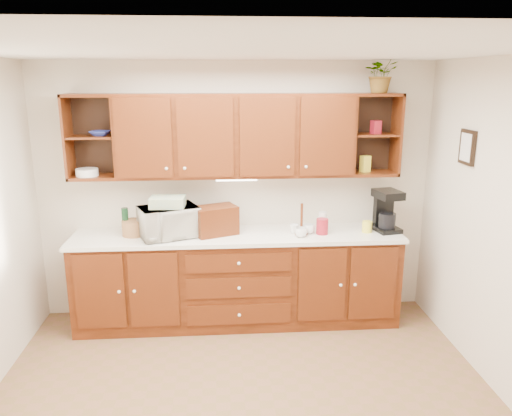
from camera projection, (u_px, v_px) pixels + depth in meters
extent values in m
plane|color=brown|center=(246.00, 410.00, 3.77)|extent=(4.00, 4.00, 0.00)
plane|color=white|center=(243.00, 50.00, 3.11)|extent=(4.00, 4.00, 0.00)
plane|color=beige|center=(236.00, 191.00, 5.13)|extent=(4.00, 0.00, 4.00)
cube|color=#341405|center=(238.00, 280.00, 5.05)|extent=(3.20, 0.60, 0.90)
cube|color=white|center=(237.00, 236.00, 4.93)|extent=(3.24, 0.64, 0.04)
cube|color=#341405|center=(236.00, 136.00, 4.82)|extent=(2.30, 0.33, 0.80)
cube|color=black|center=(95.00, 135.00, 4.87)|extent=(0.45, 0.02, 0.80)
cube|color=black|center=(371.00, 133.00, 5.07)|extent=(0.45, 0.02, 0.80)
cube|color=#341405|center=(91.00, 137.00, 4.72)|extent=(0.43, 0.30, 0.02)
cube|color=#341405|center=(375.00, 135.00, 4.92)|extent=(0.43, 0.30, 0.02)
cube|color=#341405|center=(378.00, 95.00, 4.82)|extent=(0.45, 0.33, 0.03)
cube|color=white|center=(237.00, 179.00, 4.88)|extent=(0.40, 0.05, 0.02)
cube|color=black|center=(467.00, 147.00, 4.31)|extent=(0.03, 0.24, 0.30)
cylinder|color=#93643D|center=(134.00, 228.00, 4.86)|extent=(0.25, 0.25, 0.15)
imported|color=silver|center=(169.00, 222.00, 4.80)|extent=(0.64, 0.54, 0.30)
cube|color=#E6CE6C|center=(168.00, 202.00, 4.75)|extent=(0.34, 0.26, 0.10)
cylinder|color=black|center=(125.00, 221.00, 4.86)|extent=(0.07, 0.07, 0.27)
cylinder|color=#93643D|center=(171.00, 227.00, 5.11)|extent=(0.32, 0.12, 0.31)
cube|color=#341405|center=(216.00, 220.00, 4.88)|extent=(0.47, 0.39, 0.28)
cylinder|color=#341405|center=(302.00, 219.00, 4.86)|extent=(0.03, 0.03, 0.31)
cylinder|color=#341405|center=(301.00, 234.00, 4.90)|extent=(0.13, 0.13, 0.02)
imported|color=white|center=(309.00, 229.00, 4.92)|extent=(0.15, 0.15, 0.09)
imported|color=white|center=(294.00, 228.00, 4.94)|extent=(0.15, 0.15, 0.09)
imported|color=white|center=(301.00, 232.00, 4.81)|extent=(0.15, 0.15, 0.09)
cylinder|color=maroon|center=(322.00, 226.00, 4.90)|extent=(0.15, 0.15, 0.15)
cylinder|color=white|center=(322.00, 221.00, 5.00)|extent=(0.09, 0.09, 0.19)
cylinder|color=yellow|center=(367.00, 227.00, 4.96)|extent=(0.12, 0.12, 0.11)
cube|color=black|center=(386.00, 229.00, 5.01)|extent=(0.28, 0.33, 0.04)
cube|color=black|center=(383.00, 209.00, 5.08)|extent=(0.21, 0.11, 0.35)
cube|color=black|center=(388.00, 194.00, 4.92)|extent=(0.28, 0.33, 0.08)
cylinder|color=black|center=(387.00, 221.00, 4.97)|extent=(0.20, 0.20, 0.16)
imported|color=#283695|center=(100.00, 133.00, 4.71)|extent=(0.22, 0.22, 0.05)
cylinder|color=white|center=(87.00, 172.00, 4.77)|extent=(0.25, 0.25, 0.07)
cube|color=yellow|center=(365.00, 164.00, 4.98)|extent=(0.11, 0.10, 0.16)
cube|color=maroon|center=(376.00, 127.00, 4.89)|extent=(0.10, 0.10, 0.13)
imported|color=#999999|center=(381.00, 73.00, 4.72)|extent=(0.42, 0.40, 0.37)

